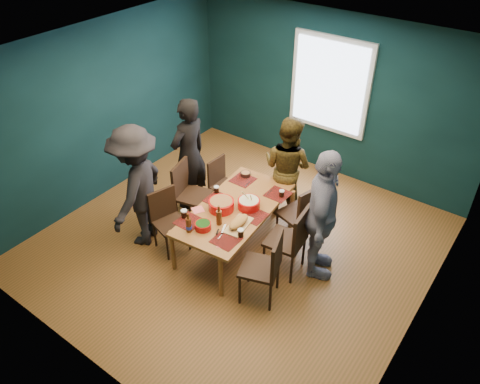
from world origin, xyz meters
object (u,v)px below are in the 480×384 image
at_px(chair_left_near, 167,216).
at_px(bowl_dumpling, 249,203).
at_px(person_back, 287,167).
at_px(person_right, 322,216).
at_px(chair_left_mid, 187,189).
at_px(chair_right_far, 304,212).
at_px(person_far_left, 189,155).
at_px(cutting_board, 238,223).
at_px(chair_left_far, 221,180).
at_px(dining_table, 235,211).
at_px(bowl_herbs, 203,226).
at_px(person_near_left, 137,187).
at_px(chair_right_near, 267,264).
at_px(bowl_salad, 221,205).
at_px(chair_right_mid, 292,237).

xyz_separation_m(chair_left_near, bowl_dumpling, (0.92, 0.63, 0.24)).
distance_m(person_back, person_right, 1.33).
height_order(chair_left_mid, chair_right_far, chair_right_far).
bearing_deg(chair_right_far, person_far_left, -159.50).
bearing_deg(cutting_board, chair_left_far, 130.40).
height_order(dining_table, bowl_herbs, bowl_herbs).
bearing_deg(person_back, chair_right_far, 140.04).
bearing_deg(person_near_left, bowl_dumpling, 100.11).
xyz_separation_m(chair_left_mid, cutting_board, (1.18, -0.35, 0.17)).
bearing_deg(person_right, person_back, 25.24).
bearing_deg(dining_table, person_back, 78.40).
bearing_deg(person_near_left, dining_table, 99.02).
distance_m(dining_table, chair_right_near, 1.02).
distance_m(dining_table, person_right, 1.20).
bearing_deg(chair_right_near, person_near_left, 164.17).
xyz_separation_m(chair_left_mid, bowl_dumpling, (1.06, 0.04, 0.18)).
bearing_deg(chair_right_near, person_back, 95.71).
xyz_separation_m(person_far_left, bowl_herbs, (1.09, -1.00, -0.16)).
bearing_deg(bowl_dumpling, chair_right_near, -41.46).
bearing_deg(chair_left_far, dining_table, -37.58).
bearing_deg(person_back, chair_right_near, 116.36).
distance_m(dining_table, bowl_herbs, 0.60).
bearing_deg(person_near_left, chair_left_near, 86.83).
bearing_deg(chair_left_near, bowl_salad, 46.97).
relative_size(chair_left_mid, bowl_herbs, 4.70).
xyz_separation_m(dining_table, chair_right_mid, (0.87, 0.04, -0.03)).
bearing_deg(person_right, bowl_herbs, 100.39).
relative_size(chair_left_near, chair_right_far, 0.86).
bearing_deg(person_back, cutting_board, 97.53).
bearing_deg(chair_right_near, chair_left_near, 160.89).
bearing_deg(chair_left_far, chair_right_mid, -17.27).
xyz_separation_m(chair_right_near, cutting_board, (-0.61, 0.25, 0.17)).
distance_m(chair_left_far, bowl_herbs, 1.41).
relative_size(chair_right_mid, person_far_left, 0.57).
bearing_deg(bowl_dumpling, person_near_left, -150.39).
bearing_deg(bowl_dumpling, bowl_salad, -137.60).
distance_m(person_far_left, bowl_salad, 1.18).
bearing_deg(person_near_left, chair_right_far, 102.48).
bearing_deg(chair_right_near, bowl_herbs, 164.65).
relative_size(dining_table, bowl_dumpling, 6.31).
relative_size(chair_right_mid, person_right, 0.56).
distance_m(chair_left_far, chair_right_mid, 1.71).
distance_m(chair_left_near, bowl_dumpling, 1.14).
distance_m(person_back, cutting_board, 1.40).
xyz_separation_m(dining_table, bowl_herbs, (-0.07, -0.59, 0.11)).
height_order(chair_right_mid, bowl_dumpling, chair_right_mid).
bearing_deg(chair_right_near, chair_left_far, 125.43).
height_order(chair_right_far, cutting_board, chair_right_far).
height_order(person_back, bowl_salad, person_back).
xyz_separation_m(chair_right_far, cutting_board, (-0.48, -0.84, 0.14)).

